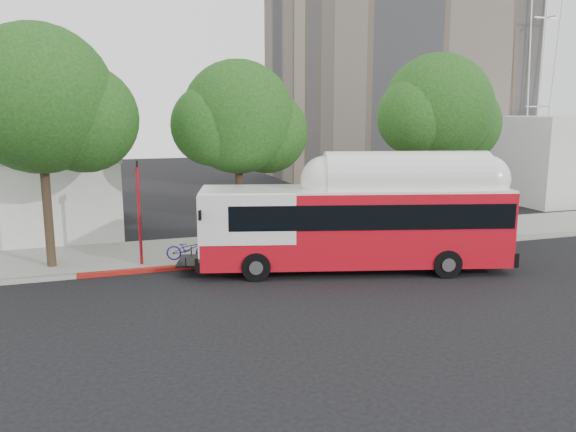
# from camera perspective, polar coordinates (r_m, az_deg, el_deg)

# --- Properties ---
(ground) EXTENTS (120.00, 120.00, 0.00)m
(ground) POSITION_cam_1_polar(r_m,az_deg,el_deg) (20.74, 1.68, -7.30)
(ground) COLOR black
(ground) RESTS_ON ground
(sidewalk) EXTENTS (60.00, 5.00, 0.15)m
(sidewalk) POSITION_cam_1_polar(r_m,az_deg,el_deg) (26.70, -3.04, -3.05)
(sidewalk) COLOR gray
(sidewalk) RESTS_ON ground
(curb_strip) EXTENTS (60.00, 0.30, 0.15)m
(curb_strip) POSITION_cam_1_polar(r_m,az_deg,el_deg) (24.28, -1.44, -4.43)
(curb_strip) COLOR gray
(curb_strip) RESTS_ON ground
(red_curb_segment) EXTENTS (10.00, 0.32, 0.16)m
(red_curb_segment) POSITION_cam_1_polar(r_m,az_deg,el_deg) (23.62, -8.45, -4.96)
(red_curb_segment) COLOR #9E1711
(red_curb_segment) RESTS_ON ground
(street_tree_left) EXTENTS (6.67, 5.80, 9.74)m
(street_tree_left) POSITION_cam_1_polar(r_m,az_deg,el_deg) (24.19, -22.82, 10.34)
(street_tree_left) COLOR #2D2116
(street_tree_left) RESTS_ON ground
(street_tree_mid) EXTENTS (5.75, 5.00, 8.62)m
(street_tree_mid) POSITION_cam_1_polar(r_m,az_deg,el_deg) (25.37, -4.22, 9.53)
(street_tree_mid) COLOR #2D2116
(street_tree_mid) RESTS_ON ground
(street_tree_right) EXTENTS (6.21, 5.40, 9.18)m
(street_tree_right) POSITION_cam_1_polar(r_m,az_deg,el_deg) (29.27, 15.61, 10.00)
(street_tree_right) COLOR #2D2116
(street_tree_right) RESTS_ON ground
(transit_bus) EXTENTS (13.25, 5.66, 3.87)m
(transit_bus) POSITION_cam_1_polar(r_m,az_deg,el_deg) (22.67, 6.98, -1.09)
(transit_bus) COLOR red
(transit_bus) RESTS_ON ground
(signal_pole) EXTENTS (0.13, 0.42, 4.44)m
(signal_pole) POSITION_cam_1_polar(r_m,az_deg,el_deg) (23.64, -14.88, 0.27)
(signal_pole) COLOR #AC121A
(signal_pole) RESTS_ON ground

